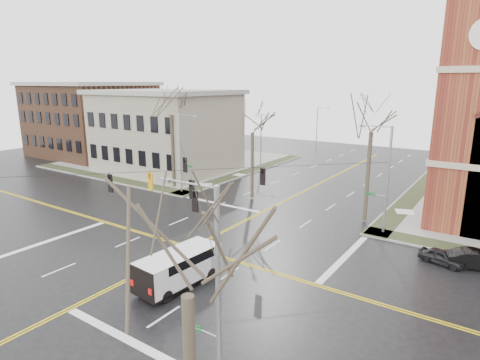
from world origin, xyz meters
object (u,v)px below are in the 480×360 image
Objects in this scene: tree_nw_far at (171,110)px; tree_se at (187,280)px; signal_pole_se at (214,296)px; tree_nw_near at (252,128)px; signal_pole_ne at (386,177)px; signal_pole_nw at (181,151)px; cargo_van at (181,265)px; streetlight_north_a at (262,139)px; streetlight_north_b at (318,127)px; parked_car_b at (477,260)px; tree_ne at (372,126)px; parked_car_a at (442,257)px.

tree_nw_far is 38.57m from tree_se.
tree_nw_near reaches higher than signal_pole_se.
signal_pole_ne is 22.64m from signal_pole_nw.
signal_pole_ne is at bearing -2.99° from tree_nw_far.
signal_pole_nw reaches higher than cargo_van.
streetlight_north_a is 1.35× the size of cargo_van.
signal_pole_ne is 1.00× the size of signal_pole_nw.
tree_nw_far is at bearing -95.34° from streetlight_north_b.
parked_car_b is at bearing 45.38° from cargo_van.
cargo_van is 0.49× the size of tree_ne.
parked_car_b is at bearing -33.73° from streetlight_north_a.
signal_pole_nw is 2.92× the size of parked_car_a.
streetlight_north_b is 67.11m from tree_se.
cargo_van is at bearing -116.45° from signal_pole_ne.
parked_car_a is at bearing -9.24° from tree_nw_far.
signal_pole_nw is 5.34m from tree_nw_far.
parked_car_a is at bearing -17.33° from tree_nw_near.
parked_car_a is at bearing -55.88° from streetlight_north_b.
signal_pole_ne is 15.22m from tree_nw_near.
signal_pole_se is 21.67m from parked_car_b.
tree_se is at bearing -41.14° from cargo_van.
streetlight_north_a is (0.67, 16.50, -0.48)m from signal_pole_nw.
streetlight_north_b is at bearing 102.06° from tree_nw_near.
streetlight_north_a is (-21.97, 39.50, -0.48)m from signal_pole_se.
streetlight_north_a is 48.93m from tree_se.
parked_car_b is 23.85m from tree_nw_near.
tree_nw_far is (-30.49, 4.96, 8.88)m from parked_car_a.
streetlight_north_b is at bearing 109.70° from cargo_van.
signal_pole_ne is at bearing 68.44° from cargo_van.
signal_pole_nw reaches higher than parked_car_b.
tree_nw_far is at bearing -102.23° from streetlight_north_a.
tree_se is at bearing -174.27° from parked_car_a.
tree_nw_near is at bearing 114.50° from cargo_van.
cargo_van is at bearing 133.97° from tree_se.
tree_nw_far reaches higher than signal_pole_ne.
signal_pole_ne reaches higher than parked_car_b.
tree_nw_near reaches higher than parked_car_a.
streetlight_north_b is 0.77× the size of tree_se.
parked_car_b is at bearing -53.48° from streetlight_north_b.
tree_nw_far is (-25.27, 1.32, 4.46)m from signal_pole_ne.
signal_pole_se is 2.28× the size of parked_car_b.
streetlight_north_b is at bearing 16.84° from parked_car_b.
tree_ne is (-2.09, 2.15, 3.86)m from signal_pole_ne.
cargo_van is (13.93, -52.67, -3.17)m from streetlight_north_b.
parked_car_a is (5.22, 19.36, -4.42)m from signal_pole_se.
parked_car_a is at bearing -38.36° from tree_ne.
streetlight_north_a is at bearing 144.18° from tree_ne.
tree_se is at bearing 146.61° from parked_car_b.
cargo_van is at bearing 148.05° from parked_car_a.
streetlight_north_b is 2.59× the size of parked_car_a.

